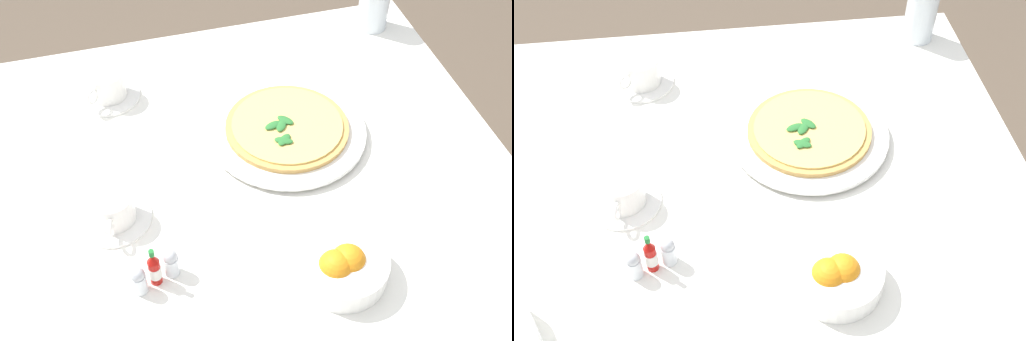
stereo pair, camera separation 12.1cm
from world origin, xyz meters
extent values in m
cube|color=white|center=(0.00, 0.00, 0.71)|extent=(1.17, 1.17, 0.02)
cube|color=white|center=(0.00, -0.58, 0.56)|extent=(1.17, 0.01, 0.28)
cube|color=white|center=(-0.58, 0.00, 0.56)|extent=(0.01, 1.17, 0.28)
cylinder|color=brown|center=(-0.49, -0.49, 0.35)|extent=(0.06, 0.06, 0.70)
cylinder|color=white|center=(-0.18, -0.19, 0.73)|extent=(0.19, 0.19, 0.01)
cylinder|color=white|center=(-0.18, -0.19, 0.74)|extent=(0.32, 0.32, 0.01)
cylinder|color=tan|center=(-0.18, -0.19, 0.75)|extent=(0.24, 0.24, 0.01)
cylinder|color=#EAC66B|center=(-0.18, -0.19, 0.75)|extent=(0.22, 0.22, 0.00)
ellipsoid|color=#2D7533|center=(-0.16, -0.14, 0.76)|extent=(0.04, 0.03, 0.01)
ellipsoid|color=#2D7533|center=(-0.15, -0.19, 0.76)|extent=(0.04, 0.03, 0.01)
ellipsoid|color=#2D7533|center=(-0.18, -0.20, 0.76)|extent=(0.04, 0.04, 0.01)
ellipsoid|color=#2D7533|center=(-0.16, -0.14, 0.76)|extent=(0.04, 0.04, 0.01)
ellipsoid|color=#2D7533|center=(-0.17, -0.18, 0.76)|extent=(0.03, 0.04, 0.01)
cylinder|color=white|center=(0.15, -0.40, 0.73)|extent=(0.13, 0.13, 0.01)
cylinder|color=white|center=(0.15, -0.40, 0.76)|extent=(0.08, 0.08, 0.06)
torus|color=white|center=(0.18, -0.37, 0.76)|extent=(0.03, 0.03, 0.03)
cylinder|color=black|center=(0.15, -0.40, 0.79)|extent=(0.07, 0.07, 0.00)
cylinder|color=white|center=(0.18, -0.06, 0.73)|extent=(0.13, 0.13, 0.01)
cylinder|color=white|center=(0.18, -0.06, 0.76)|extent=(0.08, 0.08, 0.06)
torus|color=white|center=(0.19, -0.02, 0.76)|extent=(0.01, 0.04, 0.03)
cylinder|color=black|center=(0.18, -0.06, 0.78)|extent=(0.07, 0.07, 0.00)
cylinder|color=white|center=(-0.49, -0.49, 0.79)|extent=(0.07, 0.07, 0.13)
cylinder|color=silver|center=(-0.49, -0.49, 0.77)|extent=(0.06, 0.06, 0.09)
cylinder|color=white|center=(-0.17, 0.15, 0.75)|extent=(0.15, 0.15, 0.04)
sphere|color=orange|center=(-0.15, 0.16, 0.76)|extent=(0.06, 0.06, 0.06)
sphere|color=orange|center=(-0.18, 0.15, 0.76)|extent=(0.06, 0.06, 0.06)
cylinder|color=#B7140F|center=(0.13, 0.08, 0.75)|extent=(0.02, 0.02, 0.05)
cylinder|color=white|center=(0.13, 0.08, 0.75)|extent=(0.02, 0.02, 0.02)
cone|color=#B7140F|center=(0.13, 0.08, 0.79)|extent=(0.02, 0.02, 0.02)
cylinder|color=#1E722D|center=(0.13, 0.08, 0.80)|extent=(0.01, 0.01, 0.01)
cylinder|color=white|center=(0.16, 0.09, 0.74)|extent=(0.03, 0.03, 0.04)
cylinder|color=white|center=(0.16, 0.09, 0.74)|extent=(0.02, 0.02, 0.03)
sphere|color=silver|center=(0.16, 0.09, 0.77)|extent=(0.02, 0.02, 0.02)
cylinder|color=white|center=(0.10, 0.07, 0.74)|extent=(0.03, 0.03, 0.04)
cylinder|color=#38332D|center=(0.10, 0.07, 0.74)|extent=(0.02, 0.02, 0.03)
sphere|color=silver|center=(0.10, 0.07, 0.77)|extent=(0.02, 0.02, 0.02)
camera|label=1|loc=(0.13, 0.70, 1.63)|focal=45.80mm
camera|label=2|loc=(0.02, 0.73, 1.63)|focal=45.80mm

